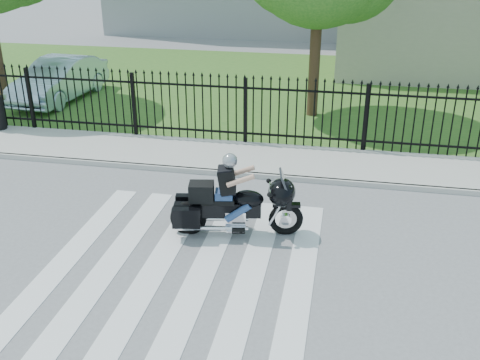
# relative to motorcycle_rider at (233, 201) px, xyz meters

# --- Properties ---
(ground) EXTENTS (120.00, 120.00, 0.00)m
(ground) POSITION_rel_motorcycle_rider_xyz_m (-0.63, -1.41, -0.67)
(ground) COLOR slate
(ground) RESTS_ON ground
(crosswalk) EXTENTS (5.00, 5.50, 0.01)m
(crosswalk) POSITION_rel_motorcycle_rider_xyz_m (-0.63, -1.41, -0.66)
(crosswalk) COLOR silver
(crosswalk) RESTS_ON ground
(sidewalk) EXTENTS (40.00, 2.00, 0.12)m
(sidewalk) POSITION_rel_motorcycle_rider_xyz_m (-0.63, 3.59, -0.61)
(sidewalk) COLOR #ADAAA3
(sidewalk) RESTS_ON ground
(curb) EXTENTS (40.00, 0.12, 0.12)m
(curb) POSITION_rel_motorcycle_rider_xyz_m (-0.63, 2.59, -0.61)
(curb) COLOR #ADAAA3
(curb) RESTS_ON ground
(grass_strip) EXTENTS (40.00, 12.00, 0.02)m
(grass_strip) POSITION_rel_motorcycle_rider_xyz_m (-0.63, 10.59, -0.66)
(grass_strip) COLOR #306121
(grass_strip) RESTS_ON ground
(iron_fence) EXTENTS (26.00, 0.04, 1.80)m
(iron_fence) POSITION_rel_motorcycle_rider_xyz_m (-0.63, 4.59, 0.24)
(iron_fence) COLOR black
(iron_fence) RESTS_ON ground
(building_low) EXTENTS (10.00, 6.00, 3.50)m
(building_low) POSITION_rel_motorcycle_rider_xyz_m (6.37, 14.59, 1.08)
(building_low) COLOR #B6AA98
(building_low) RESTS_ON ground
(motorcycle_rider) EXTENTS (2.44, 1.07, 1.63)m
(motorcycle_rider) POSITION_rel_motorcycle_rider_xyz_m (0.00, 0.00, 0.00)
(motorcycle_rider) COLOR black
(motorcycle_rider) RESTS_ON ground
(parked_car) EXTENTS (1.72, 4.20, 1.35)m
(parked_car) POSITION_rel_motorcycle_rider_xyz_m (-7.40, 7.66, 0.03)
(parked_car) COLOR silver
(parked_car) RESTS_ON grass_strip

